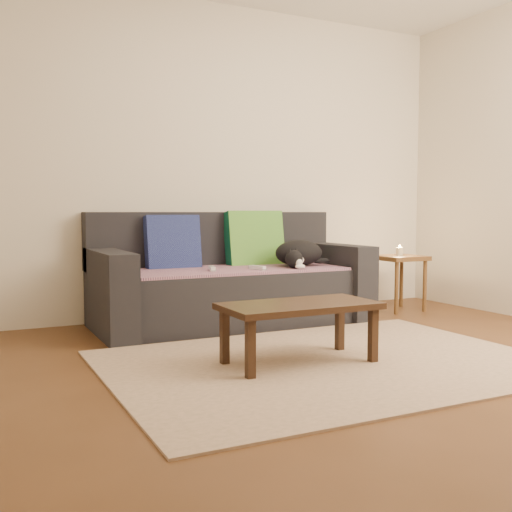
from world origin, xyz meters
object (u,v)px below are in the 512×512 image
Objects in this scene: sofa at (229,284)px; cat at (299,254)px; wii_remote_b at (257,268)px; coffee_table at (299,311)px; side_table at (399,265)px; wii_remote_a at (212,269)px.

sofa is 4.31× the size of cat.
wii_remote_b is at bearing -179.91° from cat.
cat is 0.45m from wii_remote_b.
side_table is at bearing 35.47° from coffee_table.
wii_remote_a is 0.34m from wii_remote_b.
cat reaches higher than side_table.
sofa is 0.60m from cat.
wii_remote_a is at bearing 56.63° from wii_remote_b.
cat is 1.40m from coffee_table.
cat is 1.07m from side_table.
coffee_table is at bearing -144.53° from side_table.
sofa is 1.60m from side_table.
coffee_table is (-0.69, -1.19, -0.23)m from cat.
cat is 0.55× the size of coffee_table.
side_table reaches higher than wii_remote_a.
sofa reaches higher than side_table.
wii_remote_a is at bearing -177.35° from side_table.
side_table is (1.49, 0.17, -0.05)m from wii_remote_b.
wii_remote_a reaches higher than coffee_table.
cat is 3.25× the size of wii_remote_a.
wii_remote_a is 0.31× the size of side_table.
wii_remote_b is 0.31× the size of side_table.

